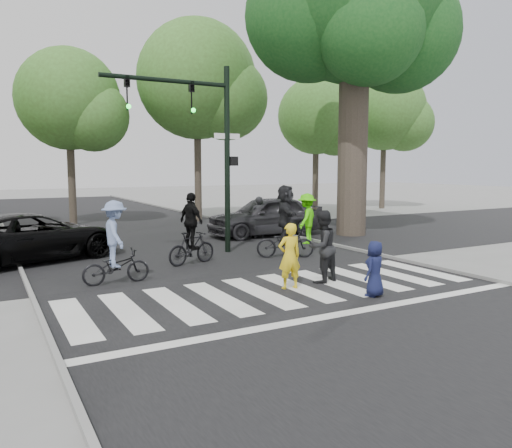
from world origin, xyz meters
The scene contains 22 objects.
ground centered at (0.00, 0.00, 0.00)m, with size 120.00×120.00×0.00m, color gray.
road_stem centered at (0.00, 5.00, 0.01)m, with size 10.00×70.00×0.01m, color black.
road_cross centered at (0.00, 8.00, 0.01)m, with size 70.00×10.00×0.01m, color black.
curb_left centered at (-5.05, 5.00, 0.05)m, with size 0.10×70.00×0.10m, color gray.
curb_right centered at (5.05, 5.00, 0.05)m, with size 0.10×70.00×0.10m, color gray.
crosswalk centered at (0.00, 0.66, 0.01)m, with size 10.00×3.85×0.01m.
traffic_signal centered at (0.35, 6.20, 3.90)m, with size 4.45×0.29×6.00m.
eucalyptus centered at (7.53, 7.67, 9.08)m, with size 8.30×7.20×13.00m.
bg_tree_2 centered at (-1.76, 16.62, 5.78)m, with size 5.04×4.80×8.40m.
bg_tree_3 centered at (4.31, 15.27, 6.94)m, with size 6.30×6.00×10.20m.
bg_tree_4 centered at (12.23, 16.12, 5.64)m, with size 4.83×4.60×8.15m.
bg_tree_5 centered at (18.27, 16.69, 6.36)m, with size 5.67×5.40×9.30m.
pedestrian_woman centered at (0.27, 0.99, 0.77)m, with size 0.56×0.37×1.54m, color yellow.
pedestrian_child centered at (1.52, -0.49, 0.61)m, with size 0.60×0.39×1.23m, color #151A40.
pedestrian_adult centered at (1.31, 1.16, 0.89)m, with size 0.86×0.67×1.77m, color black.
cyclist_left centered at (-3.13, 3.43, 0.88)m, with size 1.60×1.04×2.02m.
cyclist_mid centered at (-0.63, 4.80, 0.86)m, with size 1.66×1.04×2.09m.
cyclist_right centered at (2.32, 4.40, 1.01)m, with size 1.87×1.73×2.26m.
car_suv centered at (-4.60, 7.59, 0.73)m, with size 2.43×5.26×1.46m, color black.
car_grey centered at (4.29, 9.00, 0.82)m, with size 1.94×4.82×1.64m, color #333237.
bystander_hivis centered at (4.54, 6.44, 0.93)m, with size 1.20×0.69×1.85m, color #47E408.
bystander_dark centered at (3.65, 8.49, 0.83)m, with size 0.61×0.40×1.66m, color black.
Camera 1 is at (-5.90, -8.55, 2.82)m, focal length 35.00 mm.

